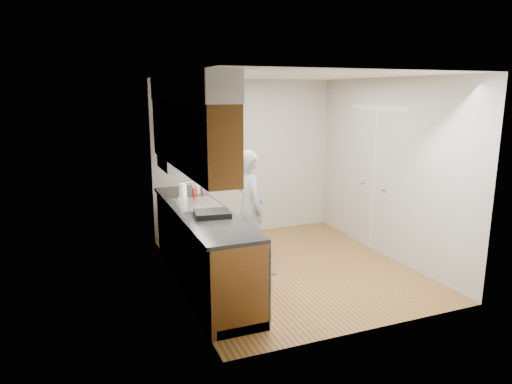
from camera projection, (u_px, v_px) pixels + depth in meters
floor at (290, 268)px, 6.10m from camera, size 3.50×3.50×0.00m
ceiling at (294, 75)px, 5.56m from camera, size 3.50×3.50×0.00m
wall_left at (176, 185)px, 5.29m from camera, size 0.02×3.50×2.50m
wall_right at (388, 169)px, 6.37m from camera, size 0.02×3.50×2.50m
wall_back at (245, 158)px, 7.42m from camera, size 3.00×0.02×2.50m
counter at (202, 244)px, 5.56m from camera, size 0.64×2.80×1.30m
upper_cabinets at (187, 123)px, 5.24m from camera, size 0.47×2.80×1.21m
closet_door at (374, 181)px, 6.69m from camera, size 0.02×1.22×2.05m
floor_mat at (249, 266)px, 6.16m from camera, size 0.50×0.81×0.01m
person at (249, 201)px, 5.96m from camera, size 0.47×0.66×1.78m
soap_bottle_a at (183, 189)px, 5.90m from camera, size 0.11×0.11×0.28m
soap_bottle_b at (196, 187)px, 6.23m from camera, size 0.11×0.11×0.17m
soda_can at (195, 193)px, 6.06m from camera, size 0.07×0.07×0.11m
steel_can at (204, 191)px, 6.12m from camera, size 0.07×0.07×0.11m
dish_rack at (212, 214)px, 5.10m from camera, size 0.43×0.38×0.06m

